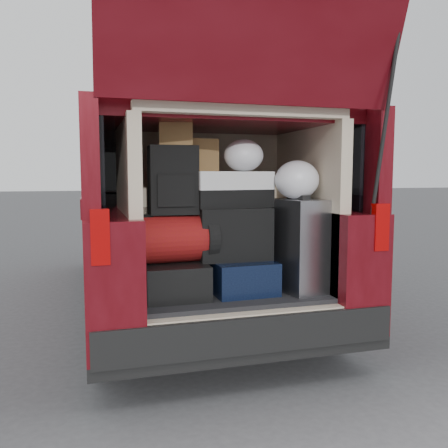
{
  "coord_description": "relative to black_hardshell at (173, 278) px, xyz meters",
  "views": [
    {
      "loc": [
        -0.92,
        -2.92,
        1.35
      ],
      "look_at": [
        -0.02,
        0.2,
        1.01
      ],
      "focal_mm": 38.0,
      "sensor_mm": 36.0,
      "label": 1
    }
  ],
  "objects": [
    {
      "name": "twotone_duffel",
      "position": [
        0.42,
        0.05,
        0.59
      ],
      "size": [
        0.58,
        0.36,
        0.25
      ],
      "primitive_type": "cube",
      "rotation": [
        0.0,
        0.0,
        0.14
      ],
      "color": "silver",
      "rests_on": "black_soft_case"
    },
    {
      "name": "plastic_bag_right",
      "position": [
        0.84,
        -0.11,
        0.65
      ],
      "size": [
        0.34,
        0.32,
        0.26
      ],
      "primitive_type": "ellipsoid",
      "rotation": [
        0.0,
        0.0,
        0.14
      ],
      "color": "white",
      "rests_on": "silver_roller"
    },
    {
      "name": "ground",
      "position": [
        0.38,
        -0.17,
        -0.66
      ],
      "size": [
        80.0,
        80.0,
        0.0
      ],
      "primitive_type": "plane",
      "color": "#39393B",
      "rests_on": "ground"
    },
    {
      "name": "navy_hardshell",
      "position": [
        0.46,
        -0.02,
        -0.0
      ],
      "size": [
        0.43,
        0.52,
        0.22
      ],
      "primitive_type": "cube",
      "rotation": [
        0.0,
        0.0,
        0.04
      ],
      "color": "black",
      "rests_on": "load_floor"
    },
    {
      "name": "black_hardshell",
      "position": [
        0.0,
        0.0,
        0.0
      ],
      "size": [
        0.41,
        0.56,
        0.22
      ],
      "primitive_type": "cube",
      "rotation": [
        0.0,
        0.0,
        -0.0
      ],
      "color": "black",
      "rests_on": "load_floor"
    },
    {
      "name": "grocery_sack_lower",
      "position": [
        0.03,
        -0.0,
        0.97
      ],
      "size": [
        0.24,
        0.21,
        0.19
      ],
      "primitive_type": "cube",
      "rotation": [
        0.0,
        0.0,
        -0.2
      ],
      "color": "brown",
      "rests_on": "backpack"
    },
    {
      "name": "silver_roller",
      "position": [
        0.85,
        -0.12,
        0.2
      ],
      "size": [
        0.33,
        0.46,
        0.63
      ],
      "primitive_type": "cube",
      "rotation": [
        0.0,
        0.0,
        0.18
      ],
      "color": "silver",
      "rests_on": "load_floor"
    },
    {
      "name": "grocery_sack_upper",
      "position": [
        0.21,
        0.1,
        0.82
      ],
      "size": [
        0.25,
        0.21,
        0.22
      ],
      "primitive_type": "cube",
      "rotation": [
        0.0,
        0.0,
        0.18
      ],
      "color": "brown",
      "rests_on": "twotone_duffel"
    },
    {
      "name": "backpack",
      "position": [
        0.01,
        0.0,
        0.65
      ],
      "size": [
        0.32,
        0.2,
        0.45
      ],
      "primitive_type": "cube",
      "rotation": [
        0.0,
        0.0,
        -0.02
      ],
      "color": "black",
      "rests_on": "red_duffel"
    },
    {
      "name": "black_soft_case",
      "position": [
        0.42,
        -0.0,
        0.29
      ],
      "size": [
        0.5,
        0.3,
        0.36
      ],
      "primitive_type": "cube",
      "rotation": [
        0.0,
        0.0,
        -0.01
      ],
      "color": "black",
      "rests_on": "navy_hardshell"
    },
    {
      "name": "red_duffel",
      "position": [
        0.03,
        -0.02,
        0.27
      ],
      "size": [
        0.51,
        0.35,
        0.32
      ],
      "primitive_type": "cube",
      "rotation": [
        0.0,
        0.0,
        0.07
      ],
      "color": "maroon",
      "rests_on": "black_hardshell"
    },
    {
      "name": "plastic_bag_center",
      "position": [
        0.5,
        0.01,
        0.82
      ],
      "size": [
        0.31,
        0.29,
        0.22
      ],
      "primitive_type": "ellipsoid",
      "rotation": [
        0.0,
        0.0,
        -0.15
      ],
      "color": "white",
      "rests_on": "twotone_duffel"
    },
    {
      "name": "load_floor",
      "position": [
        0.38,
        0.11,
        -0.39
      ],
      "size": [
        1.24,
        1.05,
        0.55
      ],
      "primitive_type": "cube",
      "color": "black",
      "rests_on": "ground"
    },
    {
      "name": "minivan",
      "position": [
        0.38,
        1.69,
        0.25
      ],
      "size": [
        1.9,
        5.35,
        2.77
      ],
      "color": "black",
      "rests_on": "ground"
    }
  ]
}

